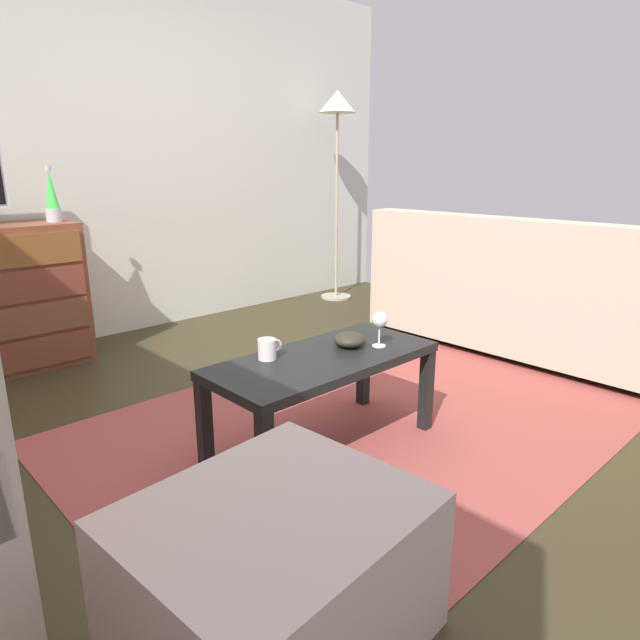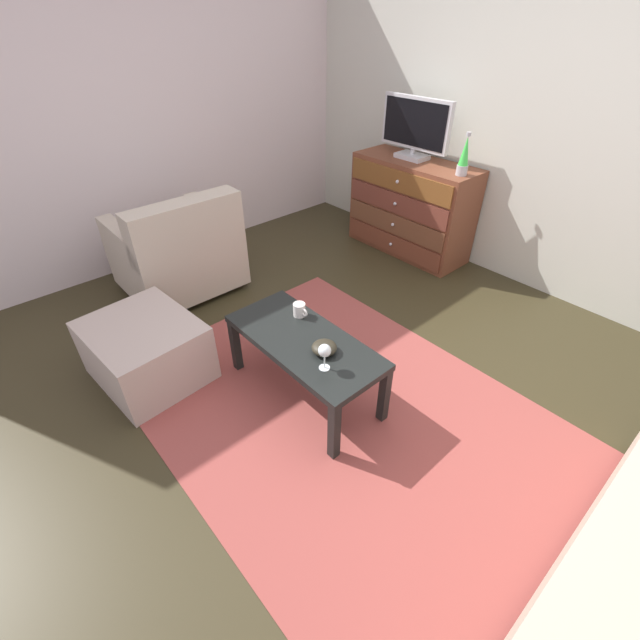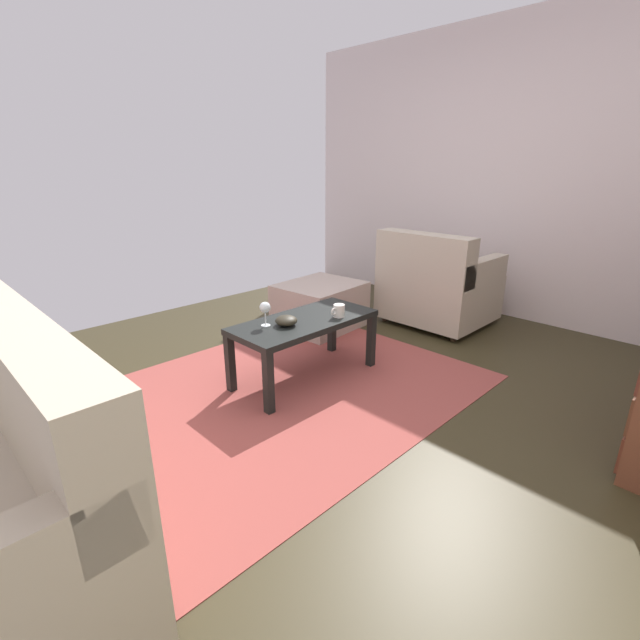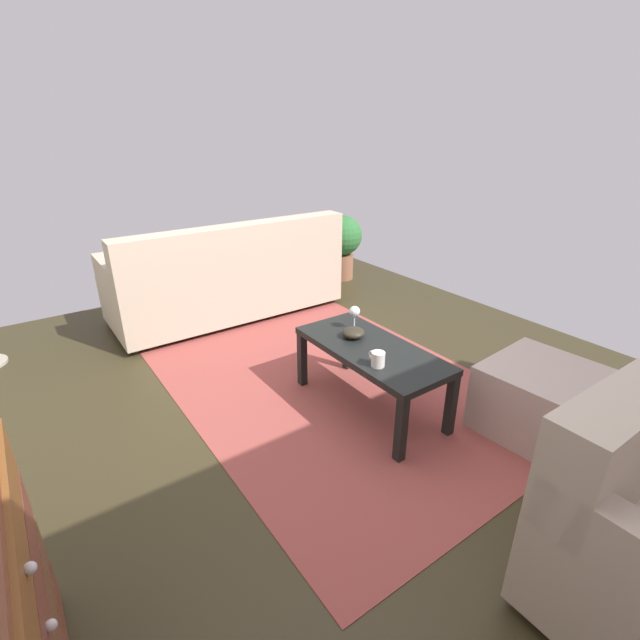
{
  "view_description": "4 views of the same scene",
  "coord_description": "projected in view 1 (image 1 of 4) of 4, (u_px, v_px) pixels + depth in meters",
  "views": [
    {
      "loc": [
        -1.61,
        -1.82,
        1.19
      ],
      "look_at": [
        0.06,
        -0.06,
        0.52
      ],
      "focal_mm": 31.01,
      "sensor_mm": 36.0,
      "label": 1
    },
    {
      "loc": [
        1.41,
        -1.46,
        1.98
      ],
      "look_at": [
        -0.06,
        -0.15,
        0.54
      ],
      "focal_mm": 24.06,
      "sensor_mm": 36.0,
      "label": 2
    },
    {
      "loc": [
        1.8,
        1.81,
        1.39
      ],
      "look_at": [
        0.0,
        0.0,
        0.5
      ],
      "focal_mm": 25.07,
      "sensor_mm": 36.0,
      "label": 3
    },
    {
      "loc": [
        -1.91,
        1.42,
        1.67
      ],
      "look_at": [
        -0.02,
        0.09,
        0.66
      ],
      "focal_mm": 25.58,
      "sensor_mm": 36.0,
      "label": 4
    }
  ],
  "objects": [
    {
      "name": "ground_plane",
      "position": [
        303.0,
        428.0,
        2.66
      ],
      "size": [
        5.42,
        4.67,
        0.05
      ],
      "primitive_type": "cube",
      "color": "#342D1A"
    },
    {
      "name": "lava_lamp",
      "position": [
        52.0,
        197.0,
        3.3
      ],
      "size": [
        0.09,
        0.09,
        0.33
      ],
      "color": "#B7B7BC",
      "rests_on": "dresser"
    },
    {
      "name": "couch_large",
      "position": [
        523.0,
        299.0,
        3.63
      ],
      "size": [
        0.85,
        2.04,
        0.89
      ],
      "color": "#332319",
      "rests_on": "ground_plane"
    },
    {
      "name": "mug",
      "position": [
        268.0,
        349.0,
        2.26
      ],
      "size": [
        0.11,
        0.08,
        0.08
      ],
      "color": "silver",
      "rests_on": "coffee_table"
    },
    {
      "name": "standing_lamp",
      "position": [
        337.0,
        122.0,
        4.75
      ],
      "size": [
        0.32,
        0.32,
        1.81
      ],
      "color": "#A59E8C",
      "rests_on": "ground_plane"
    },
    {
      "name": "coffee_table",
      "position": [
        324.0,
        368.0,
        2.33
      ],
      "size": [
        1.0,
        0.45,
        0.43
      ],
      "color": "black",
      "rests_on": "ground_plane"
    },
    {
      "name": "wall_accent_rear",
      "position": [
        97.0,
        148.0,
        3.77
      ],
      "size": [
        5.42,
        0.12,
        2.62
      ],
      "primitive_type": "cube",
      "color": "beige",
      "rests_on": "ground_plane"
    },
    {
      "name": "bowl_decorative",
      "position": [
        349.0,
        340.0,
        2.42
      ],
      "size": [
        0.14,
        0.14,
        0.06
      ],
      "primitive_type": "ellipsoid",
      "color": "#2B271C",
      "rests_on": "coffee_table"
    },
    {
      "name": "area_rug",
      "position": [
        361.0,
        423.0,
        2.65
      ],
      "size": [
        2.6,
        1.9,
        0.01
      ],
      "primitive_type": "cube",
      "color": "#93423C",
      "rests_on": "ground_plane"
    },
    {
      "name": "ottoman",
      "position": [
        275.0,
        576.0,
        1.39
      ],
      "size": [
        0.74,
        0.65,
        0.4
      ],
      "primitive_type": "cube",
      "rotation": [
        0.0,
        0.0,
        0.08
      ],
      "color": "#B19D92",
      "rests_on": "ground_plane"
    },
    {
      "name": "wine_glass",
      "position": [
        380.0,
        321.0,
        2.4
      ],
      "size": [
        0.07,
        0.07,
        0.16
      ],
      "color": "silver",
      "rests_on": "coffee_table"
    }
  ]
}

